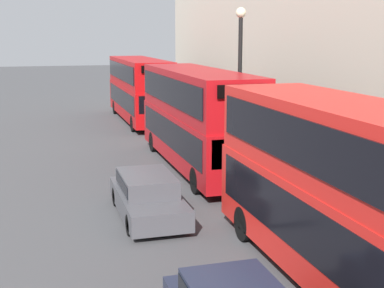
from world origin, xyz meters
name	(u,v)px	position (x,y,z in m)	size (l,w,h in m)	color
bus_leading	(351,190)	(1.60, 5.06, 2.40)	(2.59, 10.16, 4.35)	red
bus_second_in_queue	(197,115)	(1.60, 17.18, 2.39)	(2.59, 10.87, 4.33)	#A80F14
bus_third_in_queue	(139,87)	(1.60, 30.75, 2.34)	(2.59, 11.06, 4.23)	#B20C0F
car_hatchback	(148,194)	(-1.80, 11.34, 0.74)	(1.85, 4.56, 1.40)	#47474C
street_lamp	(240,72)	(3.40, 16.68, 4.26)	(0.44, 0.44, 6.96)	black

